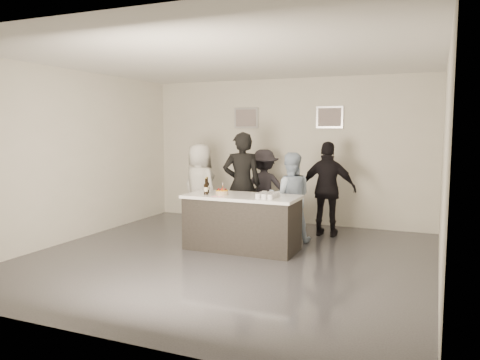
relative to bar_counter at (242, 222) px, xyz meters
The scene contains 19 objects.
floor 0.70m from the bar_counter, 92.07° to the right, with size 6.00×6.00×0.00m, color #3D3D42.
ceiling 2.61m from the bar_counter, 92.07° to the right, with size 6.00×6.00×0.00m, color white.
wall_back 2.67m from the bar_counter, 90.45° to the left, with size 6.00×0.04×3.00m, color beige.
wall_front 3.69m from the bar_counter, 90.32° to the right, with size 6.00×0.04×3.00m, color beige.
wall_left 3.24m from the bar_counter, 169.85° to the right, with size 0.04×6.00×3.00m, color beige.
wall_right 3.21m from the bar_counter, 10.28° to the right, with size 0.04×6.00×3.00m, color beige.
picture_left 3.13m from the bar_counter, 110.73° to the left, with size 0.54×0.04×0.44m, color #B2B2B7.
picture_right 3.12m from the bar_counter, 70.08° to the left, with size 0.54×0.04×0.44m, color #B2B2B7.
bar_counter is the anchor object (origin of this frame).
cake 0.59m from the bar_counter, 161.41° to the right, with size 0.21×0.21×0.07m, color gold.
beer_bottle_a 0.87m from the bar_counter, behind, with size 0.07×0.07×0.26m, color black.
beer_bottle_b 0.83m from the bar_counter, 164.67° to the right, with size 0.07×0.07×0.26m, color black.
tumbler_cluster 0.68m from the bar_counter, 11.16° to the right, with size 0.30×0.40×0.08m, color gold.
candles 0.65m from the bar_counter, 135.22° to the right, with size 0.24×0.08×0.01m, color pink.
person_main_black 1.10m from the bar_counter, 112.90° to the left, with size 0.70×0.46×1.91m, color black.
person_main_blue 1.07m from the bar_counter, 56.96° to the left, with size 0.76×0.59×1.56m, color #A5BCD8.
person_guest_left 1.77m from the bar_counter, 141.40° to the left, with size 0.82×0.54×1.68m, color silver.
person_guest_right 1.91m from the bar_counter, 54.87° to the left, with size 1.02×0.42×1.74m, color black.
person_guest_back 1.86m from the bar_counter, 98.95° to the left, with size 1.01×0.58×1.56m, color black.
Camera 1 is at (2.92, -6.39, 1.98)m, focal length 35.00 mm.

